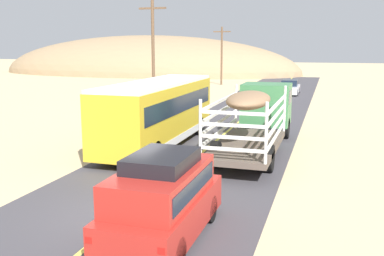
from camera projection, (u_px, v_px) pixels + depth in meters
The scene contains 10 objects.
ground_plane at pixel (124, 217), 12.80m from camera, with size 240.00×240.00×0.00m, color #CCB284.
road_surface at pixel (124, 217), 12.80m from camera, with size 8.00×120.00×0.02m, color #423F44.
road_centre_line at pixel (124, 217), 12.79m from camera, with size 0.16×117.60×0.00m, color #D8CC4C.
suv_near at pixel (163, 198), 11.07m from camera, with size 1.90×4.62×2.29m.
livestock_truck at pixel (260, 110), 21.55m from camera, with size 2.53×9.70×3.02m.
bus at pixel (159, 111), 21.50m from camera, with size 2.54×10.00×3.21m.
car_far at pixel (290, 88), 44.53m from camera, with size 1.80×4.40×1.46m.
power_pole_mid at pixel (153, 52), 33.78m from camera, with size 2.20×0.24×8.29m.
power_pole_far at pixel (222, 54), 54.90m from camera, with size 2.20×0.24×7.18m.
distant_hill at pixel (145, 73), 78.49m from camera, with size 55.02×25.71×13.30m, color #997C5A.
Camera 1 is at (5.51, -10.94, 4.95)m, focal length 41.04 mm.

